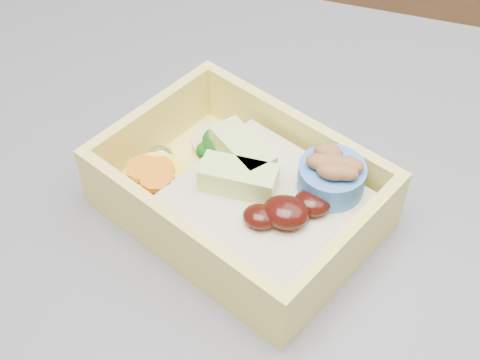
% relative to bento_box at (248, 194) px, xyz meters
% --- Properties ---
extents(bento_box, '(0.21, 0.18, 0.06)m').
position_rel_bento_box_xyz_m(bento_box, '(0.00, 0.00, 0.00)').
color(bento_box, '#F2DD64').
rests_on(bento_box, island).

